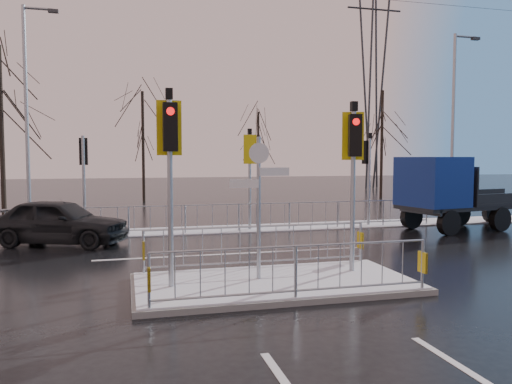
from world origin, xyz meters
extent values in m
plane|color=black|center=(0.00, 0.00, 0.00)|extent=(120.00, 120.00, 0.00)
cube|color=white|center=(0.00, 8.60, 0.02)|extent=(30.00, 2.00, 0.04)
cube|color=silver|center=(0.00, 3.80, 0.00)|extent=(8.00, 0.15, 0.01)
cube|color=slate|center=(0.00, 0.00, 0.06)|extent=(6.00, 3.00, 0.12)
cube|color=white|center=(0.00, 0.00, 0.14)|extent=(5.85, 2.85, 0.03)
cube|color=gold|center=(-2.70, -1.38, 0.67)|extent=(0.05, 0.28, 0.42)
cube|color=gold|center=(2.70, -1.38, 0.67)|extent=(0.05, 0.28, 0.42)
cube|color=gold|center=(-2.70, 1.38, 0.67)|extent=(0.05, 0.28, 0.42)
cube|color=gold|center=(2.70, 1.38, 0.67)|extent=(0.05, 0.28, 0.42)
cylinder|color=#949BA2|center=(-2.20, 0.00, 2.02)|extent=(0.11, 0.11, 3.80)
cube|color=black|center=(-2.20, -0.18, 3.37)|extent=(0.28, 0.22, 0.95)
cylinder|color=red|center=(-2.20, -0.29, 3.67)|extent=(0.16, 0.04, 0.16)
cube|color=yellow|center=(-2.20, 0.07, 3.37)|extent=(0.50, 0.03, 1.10)
cube|color=black|center=(-2.20, 0.00, 4.04)|extent=(0.14, 0.14, 0.22)
cylinder|color=#949BA2|center=(2.00, 0.40, 1.97)|extent=(0.11, 0.11, 3.70)
cube|color=black|center=(1.95, 0.23, 3.27)|extent=(0.33, 0.28, 0.95)
cylinder|color=red|center=(1.93, 0.12, 3.57)|extent=(0.16, 0.08, 0.16)
cube|color=yellow|center=(2.02, 0.47, 3.27)|extent=(0.49, 0.16, 1.10)
cube|color=black|center=(2.00, 0.40, 3.94)|extent=(0.14, 0.14, 0.22)
cylinder|color=#949BA2|center=(-0.30, 0.20, 1.67)|extent=(0.09, 0.09, 3.10)
cube|color=silver|center=(0.05, 0.20, 2.47)|extent=(0.70, 0.14, 0.18)
cube|color=silver|center=(-0.62, 0.20, 2.22)|extent=(0.62, 0.15, 0.18)
cylinder|color=silver|center=(-0.30, 0.17, 2.87)|extent=(0.44, 0.03, 0.44)
cylinder|color=#949BA2|center=(-4.50, 8.30, 1.79)|extent=(0.11, 0.11, 3.50)
cube|color=black|center=(-4.50, 8.48, 2.99)|extent=(0.28, 0.22, 0.95)
cylinder|color=red|center=(-4.50, 8.59, 3.29)|extent=(0.16, 0.04, 0.16)
cylinder|color=#949BA2|center=(1.50, 8.30, 1.84)|extent=(0.11, 0.11, 3.60)
cube|color=black|center=(1.50, 8.48, 3.09)|extent=(0.28, 0.22, 0.95)
cylinder|color=red|center=(1.50, 8.59, 3.39)|extent=(0.16, 0.04, 0.16)
cube|color=yellow|center=(1.50, 8.23, 3.09)|extent=(0.50, 0.03, 1.10)
cube|color=black|center=(1.50, 8.30, 3.76)|extent=(0.14, 0.14, 0.22)
cylinder|color=#949BA2|center=(6.50, 8.30, 1.79)|extent=(0.11, 0.11, 3.50)
cube|color=black|center=(6.45, 8.47, 2.99)|extent=(0.33, 0.28, 0.95)
cylinder|color=red|center=(6.43, 8.58, 3.29)|extent=(0.16, 0.08, 0.16)
cube|color=black|center=(6.50, 8.30, 3.66)|extent=(0.14, 0.14, 0.22)
imported|color=black|center=(-5.16, 6.65, 0.74)|extent=(4.70, 3.23, 1.49)
cylinder|color=black|center=(8.04, 5.19, 0.46)|extent=(0.95, 0.42, 0.91)
cylinder|color=black|center=(7.71, 7.08, 0.46)|extent=(0.95, 0.42, 0.91)
cylinder|color=black|center=(10.56, 5.61, 0.46)|extent=(0.95, 0.42, 0.91)
cylinder|color=black|center=(10.24, 7.51, 0.46)|extent=(0.95, 0.42, 0.91)
cylinder|color=black|center=(12.04, 7.81, 0.46)|extent=(0.95, 0.42, 0.91)
cube|color=black|center=(10.04, 6.50, 0.90)|extent=(6.30, 3.08, 0.15)
cube|color=navy|center=(7.97, 6.15, 1.88)|extent=(2.17, 2.47, 1.83)
cube|color=black|center=(8.84, 6.30, 2.25)|extent=(0.34, 1.81, 1.01)
cube|color=#2D3033|center=(7.42, 6.05, 0.87)|extent=(0.46, 2.09, 0.32)
cube|color=black|center=(11.03, 6.67, 1.02)|extent=(4.33, 2.84, 0.11)
cube|color=black|center=(9.09, 6.34, 1.75)|extent=(0.44, 2.17, 1.37)
cylinder|color=black|center=(-8.00, 12.50, 3.68)|extent=(0.20, 0.20, 7.36)
cylinder|color=black|center=(-2.00, 22.00, 3.45)|extent=(0.19, 0.19, 6.90)
cylinder|color=black|center=(6.00, 24.00, 2.99)|extent=(0.16, 0.16, 5.98)
cylinder|color=black|center=(14.00, 21.00, 3.68)|extent=(0.20, 0.20, 7.36)
cylinder|color=#949BA2|center=(10.50, 8.50, 4.00)|extent=(0.14, 0.14, 8.00)
cylinder|color=#949BA2|center=(11.00, 8.50, 7.90)|extent=(1.00, 0.10, 0.10)
cube|color=#2D3033|center=(11.50, 8.50, 7.85)|extent=(0.35, 0.18, 0.12)
cylinder|color=#949BA2|center=(-6.50, 9.50, 4.10)|extent=(0.14, 0.14, 8.20)
cylinder|color=#949BA2|center=(-6.00, 9.50, 8.10)|extent=(1.00, 0.10, 0.10)
cube|color=#2D3033|center=(-5.50, 9.50, 8.05)|extent=(0.35, 0.18, 0.12)
cylinder|color=#2D3033|center=(18.60, 30.60, 10.00)|extent=(1.18, 1.18, 19.97)
cylinder|color=#2D3033|center=(17.40, 30.60, 10.00)|extent=(1.18, 1.18, 19.97)
cylinder|color=#2D3033|center=(18.60, 29.40, 10.00)|extent=(1.18, 1.18, 19.97)
cylinder|color=#2D3033|center=(17.40, 29.40, 10.00)|extent=(1.18, 1.18, 19.97)
cylinder|color=#2D3033|center=(18.00, 30.00, 15.60)|extent=(5.00, 0.16, 0.16)
camera|label=1|loc=(-3.05, -10.13, 2.77)|focal=35.00mm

